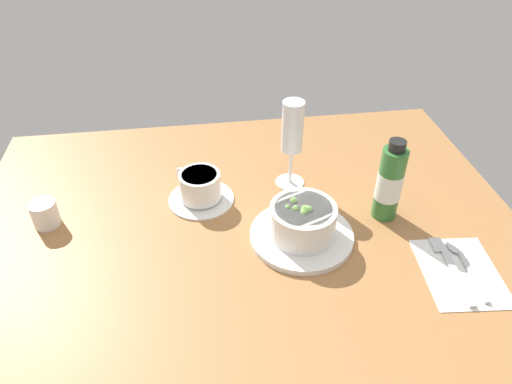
% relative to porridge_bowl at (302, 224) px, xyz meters
% --- Properties ---
extents(ground_plane, '(1.10, 0.84, 0.03)m').
position_rel_porridge_bowl_xyz_m(ground_plane, '(-0.10, 0.05, -0.05)').
color(ground_plane, '#9E6B3D').
extents(porridge_bowl, '(0.20, 0.20, 0.08)m').
position_rel_porridge_bowl_xyz_m(porridge_bowl, '(0.00, 0.00, 0.00)').
color(porridge_bowl, white).
rests_on(porridge_bowl, ground_plane).
extents(cutlery_setting, '(0.15, 0.18, 0.01)m').
position_rel_porridge_bowl_xyz_m(cutlery_setting, '(0.26, -0.12, -0.03)').
color(cutlery_setting, white).
rests_on(cutlery_setting, ground_plane).
extents(coffee_cup, '(0.14, 0.14, 0.07)m').
position_rel_porridge_bowl_xyz_m(coffee_cup, '(-0.19, 0.15, -0.00)').
color(coffee_cup, white).
rests_on(coffee_cup, ground_plane).
extents(creamer_jug, '(0.05, 0.06, 0.06)m').
position_rel_porridge_bowl_xyz_m(creamer_jug, '(-0.49, 0.11, -0.01)').
color(creamer_jug, white).
rests_on(creamer_jug, ground_plane).
extents(wine_glass, '(0.06, 0.06, 0.20)m').
position_rel_porridge_bowl_xyz_m(wine_glass, '(0.01, 0.18, 0.09)').
color(wine_glass, white).
rests_on(wine_glass, ground_plane).
extents(sauce_bottle_green, '(0.05, 0.05, 0.18)m').
position_rel_porridge_bowl_xyz_m(sauce_bottle_green, '(0.18, 0.05, 0.04)').
color(sauce_bottle_green, '#337233').
rests_on(sauce_bottle_green, ground_plane).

